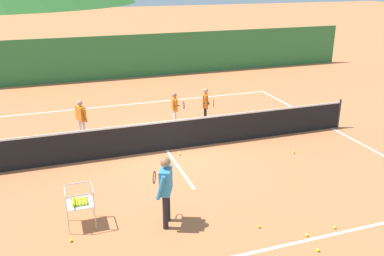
# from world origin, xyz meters

# --- Properties ---
(ground_plane) EXTENTS (120.00, 120.00, 0.00)m
(ground_plane) POSITION_xyz_m (0.00, 0.00, 0.00)
(ground_plane) COLOR #C67042
(line_baseline_near) EXTENTS (12.28, 0.08, 0.01)m
(line_baseline_near) POSITION_xyz_m (0.00, -5.48, 0.00)
(line_baseline_near) COLOR white
(line_baseline_near) RESTS_ON ground
(line_baseline_far) EXTENTS (12.28, 0.08, 0.01)m
(line_baseline_far) POSITION_xyz_m (0.00, 5.21, 0.00)
(line_baseline_far) COLOR white
(line_baseline_far) RESTS_ON ground
(line_sideline_east) EXTENTS (0.08, 10.68, 0.01)m
(line_sideline_east) POSITION_xyz_m (6.14, 0.00, 0.00)
(line_sideline_east) COLOR white
(line_sideline_east) RESTS_ON ground
(line_service_center) EXTENTS (0.08, 5.31, 0.01)m
(line_service_center) POSITION_xyz_m (0.00, 0.00, 0.00)
(line_service_center) COLOR white
(line_service_center) RESTS_ON ground
(tennis_net) EXTENTS (12.85, 0.08, 1.05)m
(tennis_net) POSITION_xyz_m (0.00, 0.00, 0.50)
(tennis_net) COLOR #333338
(tennis_net) RESTS_ON ground
(instructor) EXTENTS (0.49, 0.82, 1.62)m
(instructor) POSITION_xyz_m (-1.10, -3.95, 0.97)
(instructor) COLOR black
(instructor) RESTS_ON ground
(student_0) EXTENTS (0.36, 0.55, 1.34)m
(student_0) POSITION_xyz_m (-2.39, 1.85, 0.80)
(student_0) COLOR silver
(student_0) RESTS_ON ground
(student_1) EXTENTS (0.41, 0.63, 1.22)m
(student_1) POSITION_xyz_m (0.92, 2.11, 0.74)
(student_1) COLOR silver
(student_1) RESTS_ON ground
(student_2) EXTENTS (0.42, 0.73, 1.36)m
(student_2) POSITION_xyz_m (2.01, 1.87, 0.82)
(student_2) COLOR black
(student_2) RESTS_ON ground
(ball_cart) EXTENTS (0.58, 0.58, 0.90)m
(ball_cart) POSITION_xyz_m (-2.89, -3.38, 0.59)
(ball_cart) COLOR #B7B7BC
(ball_cart) RESTS_ON ground
(tennis_ball_0) EXTENTS (0.07, 0.07, 0.07)m
(tennis_ball_0) POSITION_xyz_m (1.49, -5.87, 0.03)
(tennis_ball_0) COLOR yellow
(tennis_ball_0) RESTS_ON ground
(tennis_ball_1) EXTENTS (0.07, 0.07, 0.07)m
(tennis_ball_1) POSITION_xyz_m (3.66, -1.50, 0.03)
(tennis_ball_1) COLOR yellow
(tennis_ball_1) RESTS_ON ground
(tennis_ball_2) EXTENTS (0.07, 0.07, 0.07)m
(tennis_ball_2) POSITION_xyz_m (1.58, -5.35, 0.03)
(tennis_ball_2) COLOR yellow
(tennis_ball_2) RESTS_ON ground
(tennis_ball_3) EXTENTS (0.07, 0.07, 0.07)m
(tennis_ball_3) POSITION_xyz_m (0.76, -4.75, 0.03)
(tennis_ball_3) COLOR yellow
(tennis_ball_3) RESTS_ON ground
(tennis_ball_4) EXTENTS (0.07, 0.07, 0.07)m
(tennis_ball_4) POSITION_xyz_m (0.28, -0.50, 0.03)
(tennis_ball_4) COLOR yellow
(tennis_ball_4) RESTS_ON ground
(tennis_ball_5) EXTENTS (0.07, 0.07, 0.07)m
(tennis_ball_5) POSITION_xyz_m (-3.15, -3.94, 0.03)
(tennis_ball_5) COLOR yellow
(tennis_ball_5) RESTS_ON ground
(tennis_ball_8) EXTENTS (0.07, 0.07, 0.07)m
(tennis_ball_8) POSITION_xyz_m (2.31, -5.31, 0.03)
(tennis_ball_8) COLOR yellow
(tennis_ball_8) RESTS_ON ground
(windscreen_fence) EXTENTS (27.02, 0.08, 2.25)m
(windscreen_fence) POSITION_xyz_m (0.00, 10.01, 1.12)
(windscreen_fence) COLOR #33753D
(windscreen_fence) RESTS_ON ground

